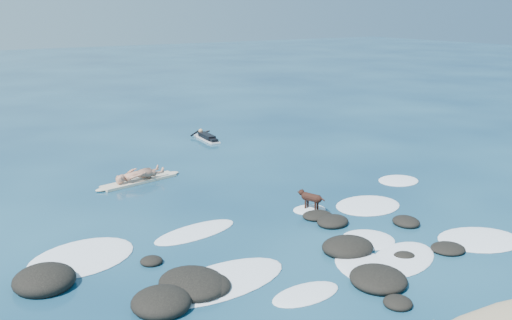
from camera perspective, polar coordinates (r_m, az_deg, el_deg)
ground at (r=16.79m, az=3.20°, el=-6.66°), size 160.00×160.00×0.00m
reef_rocks at (r=14.29m, az=4.24°, el=-10.23°), size 14.68×6.53×0.62m
breaking_foam at (r=15.66m, az=4.68°, el=-8.30°), size 14.38×7.47×0.12m
standing_surfer_rig at (r=21.09m, az=-11.71°, el=-0.17°), size 3.48×1.12×1.99m
paddling_surfer_rig at (r=27.59m, az=-4.97°, el=2.30°), size 1.05×2.35×0.41m
dog at (r=17.97m, az=5.45°, el=-3.75°), size 0.48×1.00×0.66m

